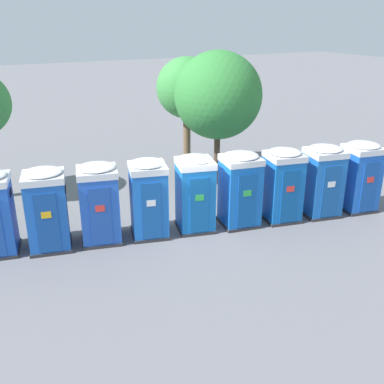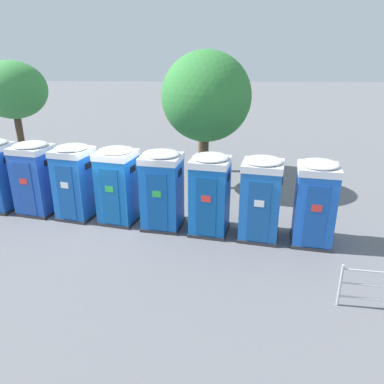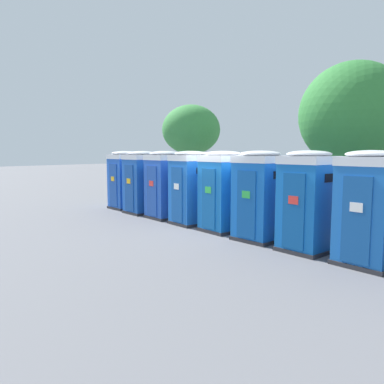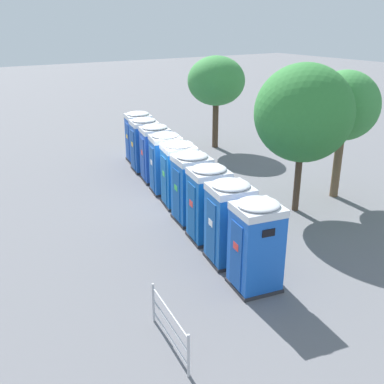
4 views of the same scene
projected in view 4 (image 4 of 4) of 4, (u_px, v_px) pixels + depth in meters
ground_plane at (184, 204)px, 17.74m from camera, size 120.00×120.00×0.00m
portapotty_0 at (139, 137)px, 22.61m from camera, size 1.44×1.42×2.54m
portapotty_1 at (145, 144)px, 21.22m from camera, size 1.44×1.42×2.54m
portapotty_2 at (155, 153)px, 19.90m from camera, size 1.46×1.44×2.54m
portapotty_3 at (165, 163)px, 18.55m from camera, size 1.41×1.44×2.54m
portapotty_4 at (179, 174)px, 17.21m from camera, size 1.42×1.44×2.54m
portapotty_5 at (192, 187)px, 15.85m from camera, size 1.40×1.38×2.54m
portapotty_6 at (208, 203)px, 14.50m from camera, size 1.38×1.40×2.54m
portapotty_7 at (229, 222)px, 13.15m from camera, size 1.42×1.42×2.54m
portapotty_8 at (256, 245)px, 11.82m from camera, size 1.35×1.38×2.54m
street_tree_0 at (216, 81)px, 24.26m from camera, size 3.11×3.11×5.02m
street_tree_1 at (344, 107)px, 17.22m from camera, size 2.67×2.67×5.07m
street_tree_2 at (304, 113)px, 15.84m from camera, size 3.51×3.51×5.47m
event_barrier at (169, 325)px, 9.84m from camera, size 2.04×0.31×1.05m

